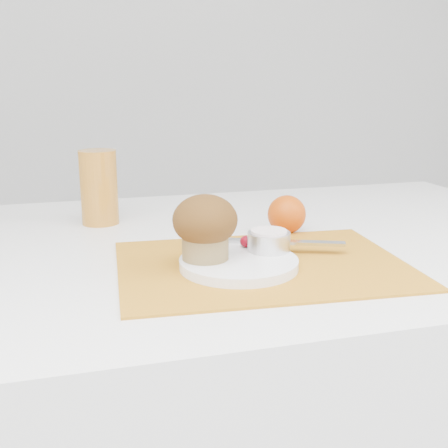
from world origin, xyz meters
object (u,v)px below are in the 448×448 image
object	(u,v)px
table	(263,422)
plate	(239,263)
juice_glass	(99,187)
muffin	(205,225)
orange	(287,214)

from	to	relation	value
table	plate	size ratio (longest dim) A/B	6.89
juice_glass	muffin	world-z (taller)	juice_glass
table	orange	world-z (taller)	orange
plate	orange	distance (m)	0.23
plate	muffin	world-z (taller)	muffin
plate	table	bearing A→B (deg)	57.70
table	muffin	xyz separation A→B (m)	(-0.15, -0.14, 0.44)
table	muffin	bearing A→B (deg)	-135.57
table	juice_glass	bearing A→B (deg)	147.52
orange	muffin	size ratio (longest dim) A/B	0.73
plate	muffin	bearing A→B (deg)	163.21
table	plate	bearing A→B (deg)	-122.30
table	muffin	world-z (taller)	muffin
table	muffin	size ratio (longest dim) A/B	12.61
muffin	orange	bearing A→B (deg)	39.72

